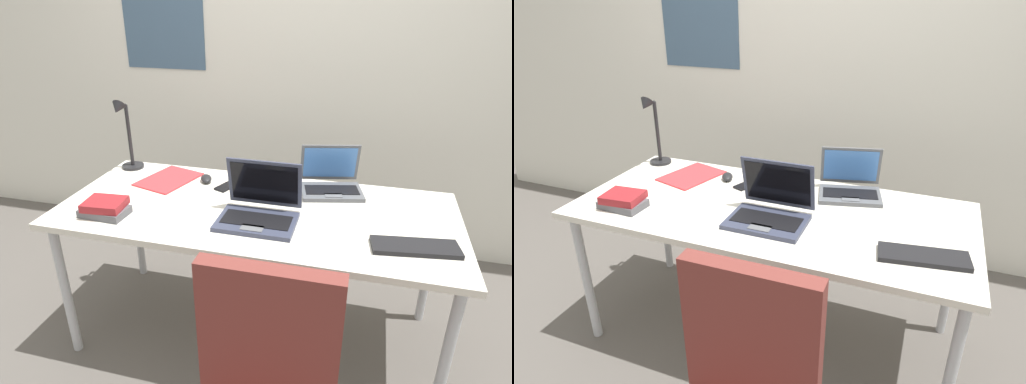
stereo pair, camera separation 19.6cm
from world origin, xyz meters
The scene contains 11 objects.
ground_plane centered at (0.00, 0.00, 0.00)m, with size 12.00×12.00×0.00m, color #56514C.
wall_back centered at (0.00, 1.10, 1.30)m, with size 6.00×0.13×2.60m.
desk centered at (0.00, 0.00, 0.68)m, with size 1.80×0.80×0.74m.
desk_lamp centered at (-0.80, 0.28, 0.94)m, with size 0.12×0.18×0.40m.
laptop_near_lamp centered at (0.31, 0.28, 0.78)m, with size 0.34×0.31×0.22m.
laptop_near_mouse centered at (0.04, -0.11, 0.79)m, with size 0.34×0.28×0.25m.
external_keyboard centered at (0.68, -0.18, 0.75)m, with size 0.33×0.12×0.02m, color black.
computer_mouse centered at (-0.33, 0.23, 0.76)m, with size 0.06×0.10×0.03m, color black.
cell_phone centered at (-0.20, 0.19, 0.74)m, with size 0.06×0.14×0.01m, color black.
book_stack centered at (-0.63, -0.24, 0.77)m, with size 0.21×0.16×0.07m.
paper_folder_back_right centered at (-0.53, 0.20, 0.74)m, with size 0.23×0.31×0.01m, color red.
Camera 1 is at (0.46, -1.73, 1.64)m, focal length 30.60 mm.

